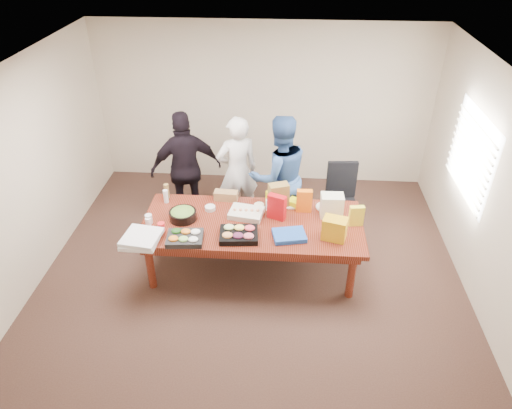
# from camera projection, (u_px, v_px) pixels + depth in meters

# --- Properties ---
(floor) EXTENTS (5.50, 5.00, 0.02)m
(floor) POSITION_uv_depth(u_px,v_px,m) (252.00, 268.00, 6.34)
(floor) COLOR #47301E
(floor) RESTS_ON ground
(ceiling) EXTENTS (5.50, 5.00, 0.02)m
(ceiling) POSITION_uv_depth(u_px,v_px,m) (251.00, 69.00, 4.86)
(ceiling) COLOR white
(ceiling) RESTS_ON wall_back
(wall_back) EXTENTS (5.50, 0.04, 2.70)m
(wall_back) POSITION_uv_depth(u_px,v_px,m) (264.00, 105.00, 7.69)
(wall_back) COLOR beige
(wall_back) RESTS_ON floor
(wall_front) EXTENTS (5.50, 0.04, 2.70)m
(wall_front) POSITION_uv_depth(u_px,v_px,m) (227.00, 349.00, 3.51)
(wall_front) COLOR beige
(wall_front) RESTS_ON floor
(wall_left) EXTENTS (0.04, 5.00, 2.70)m
(wall_left) POSITION_uv_depth(u_px,v_px,m) (30.00, 174.00, 5.76)
(wall_left) COLOR beige
(wall_left) RESTS_ON floor
(wall_right) EXTENTS (0.04, 5.00, 2.70)m
(wall_right) POSITION_uv_depth(u_px,v_px,m) (487.00, 190.00, 5.44)
(wall_right) COLOR beige
(wall_right) RESTS_ON floor
(window_panel) EXTENTS (0.03, 1.40, 1.10)m
(window_panel) POSITION_uv_depth(u_px,v_px,m) (471.00, 155.00, 5.86)
(window_panel) COLOR white
(window_panel) RESTS_ON wall_right
(window_blinds) EXTENTS (0.04, 1.36, 1.00)m
(window_blinds) POSITION_uv_depth(u_px,v_px,m) (468.00, 155.00, 5.87)
(window_blinds) COLOR beige
(window_blinds) RESTS_ON wall_right
(conference_table) EXTENTS (2.80, 1.20, 0.75)m
(conference_table) POSITION_uv_depth(u_px,v_px,m) (252.00, 246.00, 6.13)
(conference_table) COLOR #4C1C0F
(conference_table) RESTS_ON floor
(office_chair) EXTENTS (0.56, 0.56, 1.03)m
(office_chair) POSITION_uv_depth(u_px,v_px,m) (341.00, 203.00, 6.74)
(office_chair) COLOR black
(office_chair) RESTS_ON floor
(person_center) EXTENTS (0.73, 0.62, 1.71)m
(person_center) POSITION_uv_depth(u_px,v_px,m) (237.00, 171.00, 6.84)
(person_center) COLOR white
(person_center) RESTS_ON floor
(person_right) EXTENTS (1.07, 0.96, 1.82)m
(person_right) POSITION_uv_depth(u_px,v_px,m) (279.00, 176.00, 6.60)
(person_right) COLOR #2F5187
(person_right) RESTS_ON floor
(person_left) EXTENTS (1.12, 0.74, 1.76)m
(person_left) POSITION_uv_depth(u_px,v_px,m) (186.00, 169.00, 6.85)
(person_left) COLOR black
(person_left) RESTS_ON floor
(veggie_tray) EXTENTS (0.46, 0.37, 0.07)m
(veggie_tray) POSITION_uv_depth(u_px,v_px,m) (185.00, 238.00, 5.60)
(veggie_tray) COLOR black
(veggie_tray) RESTS_ON conference_table
(fruit_tray) EXTENTS (0.49, 0.40, 0.07)m
(fruit_tray) POSITION_uv_depth(u_px,v_px,m) (239.00, 235.00, 5.65)
(fruit_tray) COLOR black
(fruit_tray) RESTS_ON conference_table
(sheet_cake) EXTENTS (0.47, 0.39, 0.07)m
(sheet_cake) POSITION_uv_depth(u_px,v_px,m) (246.00, 213.00, 6.04)
(sheet_cake) COLOR beige
(sheet_cake) RESTS_ON conference_table
(salad_bowl) EXTENTS (0.40, 0.40, 0.11)m
(salad_bowl) POSITION_uv_depth(u_px,v_px,m) (183.00, 215.00, 5.97)
(salad_bowl) COLOR black
(salad_bowl) RESTS_ON conference_table
(chip_bag_blue) EXTENTS (0.44, 0.36, 0.06)m
(chip_bag_blue) POSITION_uv_depth(u_px,v_px,m) (289.00, 235.00, 5.65)
(chip_bag_blue) COLOR #1C4BA5
(chip_bag_blue) RESTS_ON conference_table
(chip_bag_red) EXTENTS (0.25, 0.18, 0.34)m
(chip_bag_red) POSITION_uv_depth(u_px,v_px,m) (277.00, 207.00, 5.92)
(chip_bag_red) COLOR #B00D12
(chip_bag_red) RESTS_ON conference_table
(chip_bag_yellow) EXTENTS (0.19, 0.09, 0.27)m
(chip_bag_yellow) POSITION_uv_depth(u_px,v_px,m) (356.00, 216.00, 5.81)
(chip_bag_yellow) COLOR yellow
(chip_bag_yellow) RESTS_ON conference_table
(chip_bag_orange) EXTENTS (0.20, 0.09, 0.31)m
(chip_bag_orange) POSITION_uv_depth(u_px,v_px,m) (304.00, 201.00, 6.07)
(chip_bag_orange) COLOR orange
(chip_bag_orange) RESTS_ON conference_table
(mayo_jar) EXTENTS (0.13, 0.13, 0.15)m
(mayo_jar) POSITION_uv_depth(u_px,v_px,m) (269.00, 205.00, 6.13)
(mayo_jar) COLOR white
(mayo_jar) RESTS_ON conference_table
(mustard_bottle) EXTENTS (0.08, 0.08, 0.19)m
(mustard_bottle) POSITION_uv_depth(u_px,v_px,m) (268.00, 198.00, 6.25)
(mustard_bottle) COLOR yellow
(mustard_bottle) RESTS_ON conference_table
(dressing_bottle) EXTENTS (0.08, 0.08, 0.21)m
(dressing_bottle) POSITION_uv_depth(u_px,v_px,m) (167.00, 191.00, 6.37)
(dressing_bottle) COLOR olive
(dressing_bottle) RESTS_ON conference_table
(ranch_bottle) EXTENTS (0.08, 0.08, 0.19)m
(ranch_bottle) POSITION_uv_depth(u_px,v_px,m) (166.00, 196.00, 6.28)
(ranch_bottle) COLOR white
(ranch_bottle) RESTS_ON conference_table
(banana_bunch) EXTENTS (0.30, 0.26, 0.09)m
(banana_bunch) POSITION_uv_depth(u_px,v_px,m) (298.00, 204.00, 6.21)
(banana_bunch) COLOR #E9FA08
(banana_bunch) RESTS_ON conference_table
(bread_loaf) EXTENTS (0.32, 0.16, 0.13)m
(bread_loaf) POSITION_uv_depth(u_px,v_px,m) (226.00, 196.00, 6.35)
(bread_loaf) COLOR olive
(bread_loaf) RESTS_ON conference_table
(kraft_bag) EXTENTS (0.29, 0.22, 0.34)m
(kraft_bag) POSITION_uv_depth(u_px,v_px,m) (279.00, 195.00, 6.15)
(kraft_bag) COLOR olive
(kraft_bag) RESTS_ON conference_table
(red_cup) EXTENTS (0.11, 0.11, 0.12)m
(red_cup) POSITION_uv_depth(u_px,v_px,m) (161.00, 227.00, 5.75)
(red_cup) COLOR red
(red_cup) RESTS_ON conference_table
(clear_cup_a) EXTENTS (0.09, 0.09, 0.10)m
(clear_cup_a) POSITION_uv_depth(u_px,v_px,m) (148.00, 222.00, 5.86)
(clear_cup_a) COLOR white
(clear_cup_a) RESTS_ON conference_table
(clear_cup_b) EXTENTS (0.10, 0.10, 0.12)m
(clear_cup_b) POSITION_uv_depth(u_px,v_px,m) (149.00, 219.00, 5.89)
(clear_cup_b) COLOR silver
(clear_cup_b) RESTS_ON conference_table
(pizza_box_lower) EXTENTS (0.43, 0.43, 0.05)m
(pizza_box_lower) POSITION_uv_depth(u_px,v_px,m) (141.00, 240.00, 5.58)
(pizza_box_lower) COLOR white
(pizza_box_lower) RESTS_ON conference_table
(pizza_box_upper) EXTENTS (0.47, 0.47, 0.05)m
(pizza_box_upper) POSITION_uv_depth(u_px,v_px,m) (142.00, 237.00, 5.55)
(pizza_box_upper) COLOR silver
(pizza_box_upper) RESTS_ON pizza_box_lower
(plate_a) EXTENTS (0.28, 0.28, 0.02)m
(plate_a) POSITION_uv_depth(u_px,v_px,m) (326.00, 207.00, 6.21)
(plate_a) COLOR silver
(plate_a) RESTS_ON conference_table
(plate_b) EXTENTS (0.28, 0.28, 0.02)m
(plate_b) POSITION_uv_depth(u_px,v_px,m) (291.00, 204.00, 6.28)
(plate_b) COLOR silver
(plate_b) RESTS_ON conference_table
(dip_bowl_a) EXTENTS (0.16, 0.16, 0.05)m
(dip_bowl_a) POSITION_uv_depth(u_px,v_px,m) (259.00, 206.00, 6.20)
(dip_bowl_a) COLOR #F4EAC5
(dip_bowl_a) RESTS_ON conference_table
(dip_bowl_b) EXTENTS (0.17, 0.17, 0.05)m
(dip_bowl_b) POSITION_uv_depth(u_px,v_px,m) (210.00, 208.00, 6.16)
(dip_bowl_b) COLOR silver
(dip_bowl_b) RESTS_ON conference_table
(grocery_bag_white) EXTENTS (0.29, 0.21, 0.31)m
(grocery_bag_white) POSITION_uv_depth(u_px,v_px,m) (332.00, 206.00, 5.98)
(grocery_bag_white) COLOR #EAEDCC
(grocery_bag_white) RESTS_ON conference_table
(grocery_bag_yellow) EXTENTS (0.32, 0.27, 0.28)m
(grocery_bag_yellow) POSITION_uv_depth(u_px,v_px,m) (335.00, 229.00, 5.58)
(grocery_bag_yellow) COLOR gold
(grocery_bag_yellow) RESTS_ON conference_table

